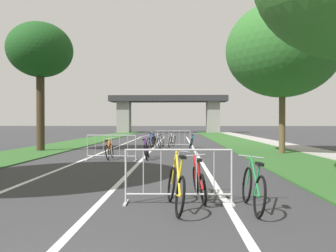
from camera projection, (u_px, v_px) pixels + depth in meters
The scene contains 22 objects.
grass_verge_left at pixel (84, 142), 25.86m from camera, with size 3.33×57.47×0.05m, color #2D5B26.
grass_verge_right at pixel (236, 142), 25.48m from camera, with size 3.33×57.47×0.05m, color #2D5B26.
sidewalk_path_right at pixel (268, 142), 25.40m from camera, with size 1.83×57.47×0.08m, color #9E9B93.
lane_stripe_center at pixel (152, 149), 18.78m from camera, with size 0.14×33.25×0.01m, color silver.
lane_stripe_right_lane at pixel (194, 149), 18.71m from camera, with size 0.14×33.25×0.01m, color silver.
lane_stripe_left_lane at pixel (111, 149), 18.86m from camera, with size 0.14×33.25×0.01m, color silver.
overpass_bridge at pixel (168, 107), 49.60m from camera, with size 17.98×3.83×5.68m.
tree_left_oak_mid at pixel (40, 51), 17.36m from camera, with size 3.46×3.46×6.97m.
tree_right_maple_mid at pixel (282, 50), 15.78m from camera, with size 5.52×5.52×7.50m.
crowd_barrier_nearest at pixel (179, 177), 6.13m from camera, with size 2.10×0.48×1.05m.
crowd_barrier_second at pixel (111, 148), 13.18m from camera, with size 2.11×0.56×1.05m.
crowd_barrier_third at pixel (174, 139), 20.08m from camera, with size 2.11×0.56×1.05m.
bicycle_red_0 at pixel (199, 182), 6.50m from camera, with size 0.49×1.61×0.88m.
bicycle_teal_1 at pixel (191, 142), 19.68m from camera, with size 0.59×1.60×0.95m.
bicycle_green_2 at pixel (253, 188), 5.70m from camera, with size 0.49×1.70×0.94m.
bicycle_white_3 at pixel (172, 141), 20.63m from camera, with size 0.52×1.78×0.93m.
bicycle_orange_4 at pixel (109, 150), 13.73m from camera, with size 0.45×1.61×0.91m.
bicycle_purple_5 at pixel (146, 150), 13.65m from camera, with size 0.49×1.75×1.02m.
bicycle_black_6 at pixel (154, 141), 20.48m from camera, with size 0.47×1.65×1.03m.
bicycle_yellow_7 at pixel (176, 187), 5.77m from camera, with size 0.52×1.77×1.05m.
bicycle_blue_8 at pixel (150, 142), 19.70m from camera, with size 0.63×1.65×0.96m.
bicycle_silver_9 at pixel (161, 142), 19.76m from camera, with size 0.60×1.70×0.89m.
Camera 1 is at (1.51, -2.11, 1.55)m, focal length 34.30 mm.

